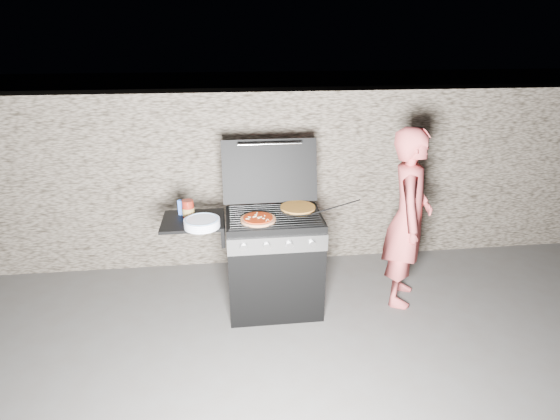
{
  "coord_description": "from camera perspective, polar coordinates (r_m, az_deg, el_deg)",
  "views": [
    {
      "loc": [
        -0.35,
        -3.34,
        2.33
      ],
      "look_at": [
        0.05,
        0.0,
        0.95
      ],
      "focal_mm": 28.0,
      "sensor_mm": 36.0,
      "label": 1
    }
  ],
  "objects": [
    {
      "name": "gas_grill",
      "position": [
        3.83,
        -4.5,
        -7.06
      ],
      "size": [
        1.34,
        0.79,
        0.91
      ],
      "primitive_type": null,
      "color": "black",
      "rests_on": "ground"
    },
    {
      "name": "plate_stack",
      "position": [
        3.48,
        -10.16,
        -1.68
      ],
      "size": [
        0.35,
        0.35,
        0.07
      ],
      "primitive_type": "cylinder",
      "rotation": [
        0.0,
        0.0,
        0.3
      ],
      "color": "white",
      "rests_on": "gas_grill"
    },
    {
      "name": "pizza_plain",
      "position": [
        3.78,
        2.35,
        0.35
      ],
      "size": [
        0.37,
        0.37,
        0.02
      ],
      "primitive_type": "cylinder",
      "rotation": [
        0.0,
        0.0,
        -0.25
      ],
      "color": "#CC8332",
      "rests_on": "gas_grill"
    },
    {
      "name": "stone_wall",
      "position": [
        4.63,
        -2.16,
        4.31
      ],
      "size": [
        8.0,
        0.35,
        1.8
      ],
      "primitive_type": "cube",
      "color": "gray",
      "rests_on": "ground"
    },
    {
      "name": "tongs",
      "position": [
        3.72,
        7.37,
        0.41
      ],
      "size": [
        0.44,
        0.09,
        0.09
      ],
      "primitive_type": "cylinder",
      "rotation": [
        0.0,
        1.4,
        0.18
      ],
      "color": "black",
      "rests_on": "gas_grill"
    },
    {
      "name": "person",
      "position": [
        3.99,
        16.38,
        -1.06
      ],
      "size": [
        0.58,
        0.69,
        1.62
      ],
      "primitive_type": "imported",
      "rotation": [
        0.0,
        0.0,
        1.18
      ],
      "color": "#D45151",
      "rests_on": "ground"
    },
    {
      "name": "pizza_topped",
      "position": [
        3.53,
        -2.88,
        -1.15
      ],
      "size": [
        0.35,
        0.35,
        0.03
      ],
      "primitive_type": null,
      "rotation": [
        0.0,
        0.0,
        0.25
      ],
      "color": "#B26E40",
      "rests_on": "gas_grill"
    },
    {
      "name": "sauce_jar",
      "position": [
        3.67,
        -11.91,
        0.15
      ],
      "size": [
        0.12,
        0.12,
        0.15
      ],
      "primitive_type": "cylinder",
      "rotation": [
        0.0,
        0.0,
        0.35
      ],
      "color": "maroon",
      "rests_on": "gas_grill"
    },
    {
      "name": "blue_carton",
      "position": [
        3.73,
        -12.66,
        0.32
      ],
      "size": [
        0.07,
        0.06,
        0.13
      ],
      "primitive_type": "cube",
      "rotation": [
        0.0,
        0.0,
        -0.39
      ],
      "color": "blue",
      "rests_on": "gas_grill"
    },
    {
      "name": "ground",
      "position": [
        4.09,
        -0.71,
        -12.45
      ],
      "size": [
        50.0,
        50.0,
        0.0
      ],
      "primitive_type": "plane",
      "color": "#49453F"
    }
  ]
}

